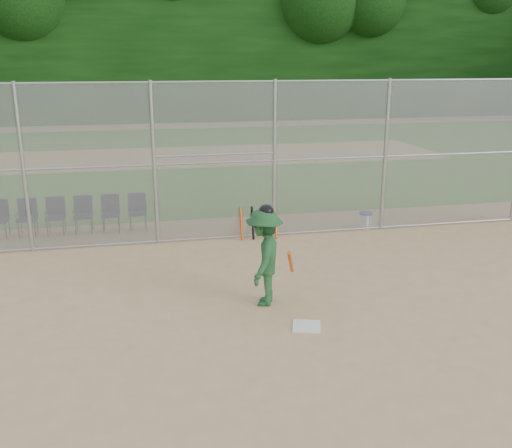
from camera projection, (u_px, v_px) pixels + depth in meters
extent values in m
plane|color=tan|center=(285.00, 322.00, 10.08)|extent=(100.00, 100.00, 0.00)
plane|color=#2B641E|center=(189.00, 156.00, 26.98)|extent=(100.00, 100.00, 0.00)
plane|color=tan|center=(189.00, 156.00, 26.98)|extent=(24.00, 24.00, 0.00)
cube|color=gray|center=(235.00, 162.00, 14.21)|extent=(16.00, 0.02, 4.00)
cylinder|color=#9EA3A8|center=(235.00, 81.00, 13.66)|extent=(16.00, 0.05, 0.05)
cube|color=black|center=(164.00, 43.00, 41.40)|extent=(80.00, 5.00, 11.00)
cube|color=silver|center=(307.00, 326.00, 9.92)|extent=(0.60, 0.60, 0.02)
imported|color=#1F4F27|center=(264.00, 257.00, 10.61)|extent=(1.10, 1.38, 1.86)
ellipsoid|color=black|center=(264.00, 210.00, 10.36)|extent=(0.27, 0.30, 0.23)
cylinder|color=#E05815|center=(291.00, 262.00, 10.31)|extent=(0.31, 0.65, 0.62)
cylinder|color=white|center=(365.00, 221.00, 15.59)|extent=(0.33, 0.33, 0.40)
cylinder|color=#2534A0|center=(366.00, 213.00, 15.53)|extent=(0.36, 0.36, 0.05)
cylinder|color=#D84C14|center=(241.00, 223.00, 14.58)|extent=(0.06, 0.26, 0.84)
cylinder|color=black|center=(253.00, 223.00, 14.64)|extent=(0.06, 0.29, 0.83)
cylinder|color=#B2B2B7|center=(264.00, 222.00, 14.70)|extent=(0.06, 0.32, 0.83)
cylinder|color=#D84C14|center=(275.00, 222.00, 14.76)|extent=(0.06, 0.35, 0.82)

